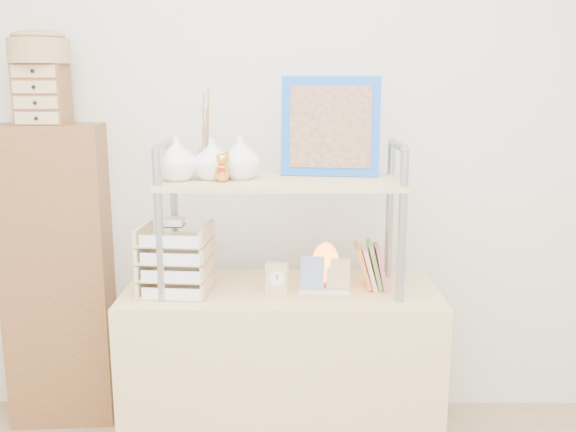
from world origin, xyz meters
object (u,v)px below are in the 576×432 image
Objects in this scene: desk at (282,378)px; cabinet at (58,277)px; letter_tray at (175,264)px; salt_lamp at (325,264)px.

cabinet is (-1.00, 0.37, 0.30)m from desk.
desk is at bearing 9.14° from letter_tray.
letter_tray is at bearing -39.84° from cabinet.
letter_tray reaches higher than desk.
desk is 0.89× the size of cabinet.
cabinet is at bearing 163.65° from salt_lamp.
cabinet is 4.68× the size of letter_tray.
desk is 6.89× the size of salt_lamp.
cabinet is 0.77m from letter_tray.
cabinet is at bearing 159.70° from desk.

